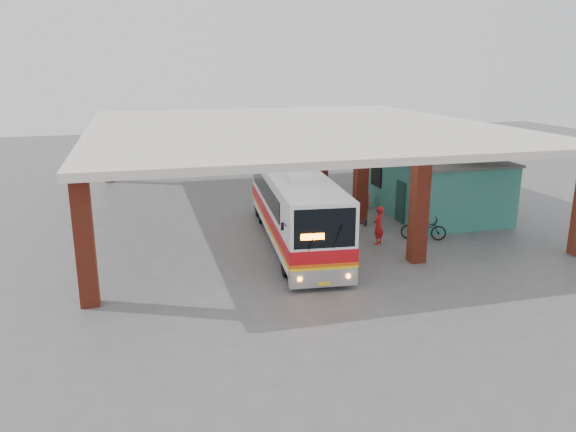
{
  "coord_description": "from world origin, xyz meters",
  "views": [
    {
      "loc": [
        -7.71,
        -22.4,
        7.78
      ],
      "look_at": [
        -1.57,
        0.0,
        1.45
      ],
      "focal_mm": 35.0,
      "sensor_mm": 36.0,
      "label": 1
    }
  ],
  "objects_px": {
    "motorcycle": "(424,228)",
    "pedestrian": "(379,225)",
    "red_chair": "(366,201)",
    "coach_bus": "(294,206)"
  },
  "relations": [
    {
      "from": "coach_bus",
      "to": "red_chair",
      "type": "height_order",
      "value": "coach_bus"
    },
    {
      "from": "coach_bus",
      "to": "pedestrian",
      "type": "xyz_separation_m",
      "value": [
        3.53,
        -1.18,
        -0.82
      ]
    },
    {
      "from": "coach_bus",
      "to": "red_chair",
      "type": "relative_size",
      "value": 13.3
    },
    {
      "from": "motorcycle",
      "to": "red_chair",
      "type": "height_order",
      "value": "motorcycle"
    },
    {
      "from": "motorcycle",
      "to": "pedestrian",
      "type": "xyz_separation_m",
      "value": [
        -2.26,
        -0.05,
        0.33
      ]
    },
    {
      "from": "motorcycle",
      "to": "pedestrian",
      "type": "relative_size",
      "value": 1.17
    },
    {
      "from": "coach_bus",
      "to": "pedestrian",
      "type": "relative_size",
      "value": 6.84
    },
    {
      "from": "coach_bus",
      "to": "pedestrian",
      "type": "bearing_deg",
      "value": -12.99
    },
    {
      "from": "motorcycle",
      "to": "pedestrian",
      "type": "distance_m",
      "value": 2.28
    },
    {
      "from": "red_chair",
      "to": "coach_bus",
      "type": "bearing_deg",
      "value": -129.79
    }
  ]
}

